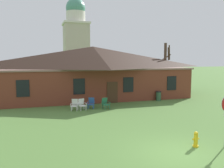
% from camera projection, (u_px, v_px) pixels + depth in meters
% --- Properties ---
extents(ground_plane, '(200.00, 200.00, 0.00)m').
position_uv_depth(ground_plane, '(179.00, 154.00, 10.65)').
color(ground_plane, '#517A38').
extents(brick_building, '(20.70, 10.40, 5.78)m').
position_uv_depth(brick_building, '(93.00, 71.00, 27.24)').
color(brick_building, brown).
rests_on(brick_building, ground).
extents(dome_tower, '(5.18, 5.18, 17.30)m').
position_uv_depth(dome_tower, '(76.00, 42.00, 47.08)').
color(dome_tower, '#BCB29E').
rests_on(dome_tower, ground).
extents(lawn_chair_by_porch, '(0.74, 0.79, 0.96)m').
position_uv_depth(lawn_chair_by_porch, '(75.00, 104.00, 19.65)').
color(lawn_chair_by_porch, silver).
rests_on(lawn_chair_by_porch, ground).
extents(lawn_chair_near_door, '(0.72, 0.76, 0.96)m').
position_uv_depth(lawn_chair_near_door, '(82.00, 104.00, 19.80)').
color(lawn_chair_near_door, white).
rests_on(lawn_chair_near_door, ground).
extents(lawn_chair_left_end, '(0.78, 0.83, 0.96)m').
position_uv_depth(lawn_chair_left_end, '(91.00, 103.00, 20.37)').
color(lawn_chair_left_end, '#2D5693').
rests_on(lawn_chair_left_end, ground).
extents(lawn_chair_middle, '(0.72, 0.76, 0.96)m').
position_uv_depth(lawn_chair_middle, '(105.00, 103.00, 20.27)').
color(lawn_chair_middle, '#28704C').
rests_on(lawn_chair_middle, ground).
extents(bare_tree_beside_building, '(1.46, 1.90, 6.43)m').
position_uv_depth(bare_tree_beside_building, '(165.00, 65.00, 30.80)').
color(bare_tree_beside_building, brown).
rests_on(bare_tree_beside_building, ground).
extents(fire_hydrant, '(0.36, 0.28, 0.79)m').
position_uv_depth(fire_hydrant, '(196.00, 140.00, 11.47)').
color(fire_hydrant, gold).
rests_on(fire_hydrant, ground).
extents(trash_bin, '(0.56, 0.56, 0.98)m').
position_uv_depth(trash_bin, '(158.00, 96.00, 24.18)').
color(trash_bin, '#335638').
rests_on(trash_bin, ground).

